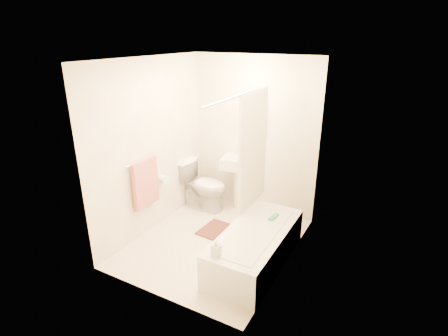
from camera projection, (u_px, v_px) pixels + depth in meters
The scene contains 17 objects.
floor at pixel (215, 242), 4.77m from camera, with size 2.40×2.40×0.00m, color beige.
ceiling at pixel (213, 59), 3.91m from camera, with size 2.40×2.40×0.00m, color white.
wall_back at pixel (254, 136), 5.32m from camera, with size 2.00×0.02×2.40m, color beige.
wall_left at pixel (151, 148), 4.78m from camera, with size 0.02×2.40×2.40m, color beige.
wall_right at pixel (292, 174), 3.89m from camera, with size 0.02×2.40×2.40m, color beige.
mirror at pixel (254, 117), 5.20m from camera, with size 0.40×0.03×0.55m, color white.
curtain_rod at pixel (241, 95), 4.00m from camera, with size 0.03×0.03×1.70m, color silver.
shower_curtain at pixel (253, 150), 4.61m from camera, with size 0.04×0.80×1.55m, color silver.
towel_bar at pixel (142, 160), 4.60m from camera, with size 0.02×0.02×0.60m, color silver.
towel at pixel (146, 183), 4.70m from camera, with size 0.06×0.45×0.66m, color #CC7266.
toilet_paper at pixel (163, 179), 5.03m from camera, with size 0.12×0.12×0.11m, color white.
toilet at pixel (203, 185), 5.58m from camera, with size 0.45×0.80×0.78m, color silver.
sink at pixel (238, 181), 5.55m from camera, with size 0.48×0.39×0.95m, color silver, non-canonical shape.
bathtub at pixel (256, 247), 4.28m from camera, with size 0.69×1.57×0.44m, color white, non-canonical shape.
bath_mat at pixel (224, 232), 4.98m from camera, with size 0.67×0.50×0.02m, color #4F2C22.
soap_bottle at pixel (216, 248), 3.70m from camera, with size 0.09×0.09×0.19m, color white.
scrub_brush at pixel (274, 217), 4.47m from camera, with size 0.06×0.19×0.04m, color #29A05E.
Camera 1 is at (2.07, -3.53, 2.66)m, focal length 28.00 mm.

